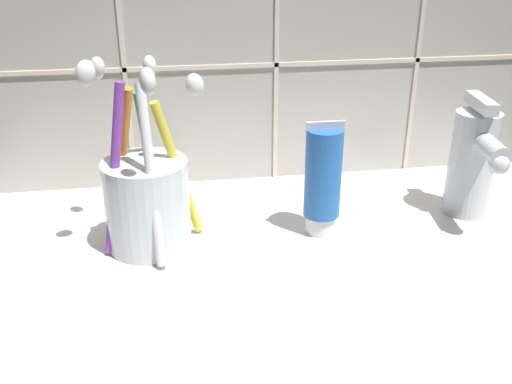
{
  "coord_description": "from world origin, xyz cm",
  "views": [
    {
      "loc": [
        -11.02,
        -46.17,
        30.45
      ],
      "look_at": [
        -3.45,
        1.73,
        8.2
      ],
      "focal_mm": 40.0,
      "sensor_mm": 36.0,
      "label": 1
    }
  ],
  "objects": [
    {
      "name": "sink_counter",
      "position": [
        0.0,
        0.0,
        1.0
      ],
      "size": [
        69.65,
        39.82,
        2.0
      ],
      "primitive_type": "cube",
      "color": "silver",
      "rests_on": "ground"
    },
    {
      "name": "tile_wall_backsplash",
      "position": [
        0.01,
        20.15,
        21.37
      ],
      "size": [
        79.65,
        1.72,
        42.73
      ],
      "color": "#B7B2A8",
      "rests_on": "ground"
    },
    {
      "name": "toothbrush_cup",
      "position": [
        -13.67,
        4.44,
        7.21
      ],
      "size": [
        11.67,
        14.5,
        18.89
      ],
      "color": "silver",
      "rests_on": "sink_counter"
    },
    {
      "name": "toothpaste_tube",
      "position": [
        3.72,
        4.33,
        7.85
      ],
      "size": [
        3.86,
        3.67,
        11.94
      ],
      "color": "white",
      "rests_on": "sink_counter"
    },
    {
      "name": "sink_faucet",
      "position": [
        20.61,
        5.86,
        8.31
      ],
      "size": [
        4.74,
        10.7,
        13.02
      ],
      "rotation": [
        0.0,
        0.0,
        -1.71
      ],
      "color": "silver",
      "rests_on": "sink_counter"
    }
  ]
}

